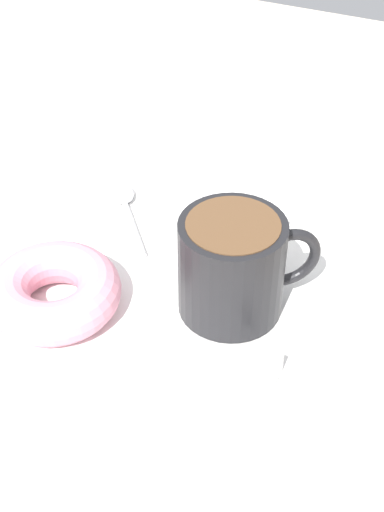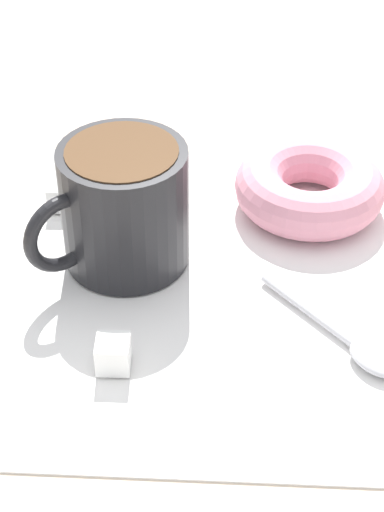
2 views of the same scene
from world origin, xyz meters
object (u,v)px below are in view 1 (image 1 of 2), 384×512
Objects in this scene: sugar_cube at (273,226)px; sugar_cube_extra at (267,367)px; spoon at (124,201)px; donut at (54,292)px; coffee_cup at (234,265)px.

sugar_cube is 1.03× the size of sugar_cube_extra.
sugar_cube is at bearing 96.22° from spoon.
sugar_cube is (-16.46, 12.79, -0.79)cm from donut.
sugar_cube is at bearing 142.16° from donut.
donut is at bearing -88.57° from sugar_cube_extra.
spoon is (-8.57, -14.85, -4.01)cm from coffee_cup.
sugar_cube is (-1.60, 14.65, 0.59)cm from spoon.
donut is 5.50× the size of sugar_cube.
coffee_cup is 17.61cm from spoon.
sugar_cube_extra is (14.41, 20.02, 0.56)cm from spoon.
coffee_cup is 8.53cm from sugar_cube_extra.
spoon is 24.67cm from sugar_cube_extra.
coffee_cup is 5.19× the size of sugar_cube.
coffee_cup is at bearing -138.49° from sugar_cube_extra.
sugar_cube_extra is (16.01, 5.37, -0.03)cm from sugar_cube.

